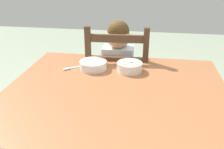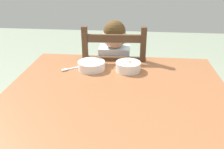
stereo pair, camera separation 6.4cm
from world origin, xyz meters
name	(u,v)px [view 2 (the right image)]	position (x,y,z in m)	size (l,w,h in m)	color
dining_table	(117,106)	(0.00, 0.00, 0.62)	(1.15, 1.00, 0.72)	#945935
dining_chair	(114,87)	(-0.06, 0.55, 0.46)	(0.44, 0.44, 0.95)	#4A321F
child_figure	(114,65)	(-0.06, 0.54, 0.63)	(0.32, 0.31, 0.96)	silver
bowl_of_peas	(91,65)	(-0.18, 0.25, 0.75)	(0.17, 0.17, 0.05)	white
bowl_of_carrots	(128,66)	(0.05, 0.25, 0.75)	(0.15, 0.15, 0.06)	white
spoon	(68,69)	(-0.32, 0.23, 0.73)	(0.12, 0.10, 0.01)	silver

